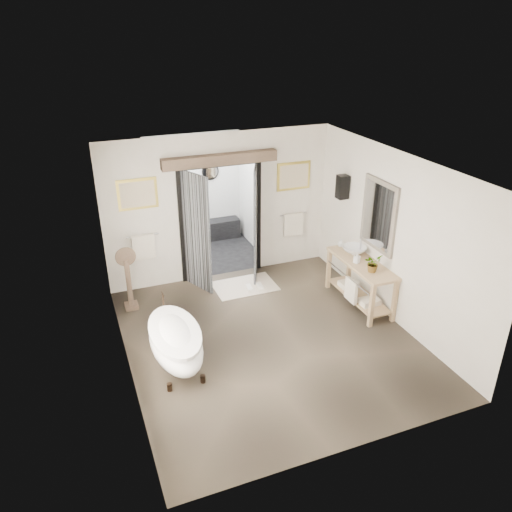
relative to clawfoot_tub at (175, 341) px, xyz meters
name	(u,v)px	position (x,y,z in m)	size (l,w,h in m)	color
ground_plane	(269,339)	(1.56, 0.05, -0.40)	(5.00, 5.00, 0.00)	brown
room_shell	(272,239)	(1.52, -0.06, 1.46)	(4.52, 5.02, 2.91)	silver
shower_room	(201,209)	(1.56, 4.04, 0.51)	(2.22, 2.01, 2.51)	black
back_wall_dressing	(223,205)	(1.56, 2.37, 1.17)	(3.82, 0.77, 2.52)	black
clawfoot_tub	(175,341)	(0.00, 0.00, 0.00)	(0.74, 1.66, 0.81)	black
vanity	(359,279)	(3.51, 0.50, 0.11)	(0.57, 1.60, 0.85)	tan
pedestal_mirror	(129,283)	(-0.40, 1.88, 0.12)	(0.36, 0.23, 1.21)	brown
rug	(245,286)	(1.80, 1.88, -0.39)	(1.20, 0.80, 0.01)	#C6B499
slippers	(254,287)	(1.95, 1.73, -0.36)	(0.34, 0.25, 0.05)	white
basin	(354,251)	(3.57, 0.83, 0.53)	(0.45, 0.45, 0.16)	white
plant	(373,263)	(3.49, 0.13, 0.61)	(0.28, 0.24, 0.31)	gray
soap_bottle_a	(357,258)	(3.43, 0.52, 0.55)	(0.09, 0.09, 0.20)	gray
soap_bottle_b	(341,243)	(3.52, 1.23, 0.53)	(0.12, 0.12, 0.15)	gray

